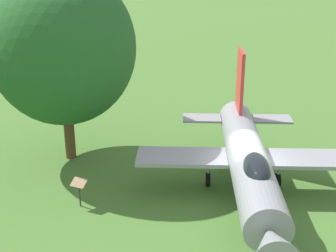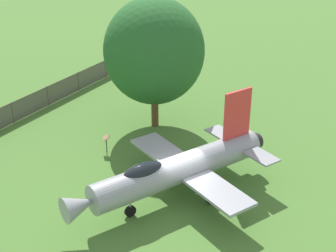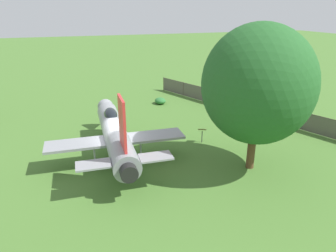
% 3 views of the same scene
% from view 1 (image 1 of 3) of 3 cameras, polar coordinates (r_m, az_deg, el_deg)
% --- Properties ---
extents(ground_plane, '(200.00, 200.00, 0.00)m').
position_cam_1_polar(ground_plane, '(19.26, 9.39, -8.64)').
color(ground_plane, '#47722D').
extents(display_jet, '(12.03, 8.85, 5.22)m').
position_cam_1_polar(display_jet, '(18.15, 9.84, -4.27)').
color(display_jet, gray).
rests_on(display_jet, ground_plane).
extents(shade_tree, '(6.55, 6.51, 8.81)m').
position_cam_1_polar(shade_tree, '(21.38, -12.76, 9.35)').
color(shade_tree, brown).
rests_on(shade_tree, ground_plane).
extents(info_plaque, '(0.61, 0.71, 1.14)m').
position_cam_1_polar(info_plaque, '(18.35, -10.80, -7.28)').
color(info_plaque, '#333333').
rests_on(info_plaque, ground_plane).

